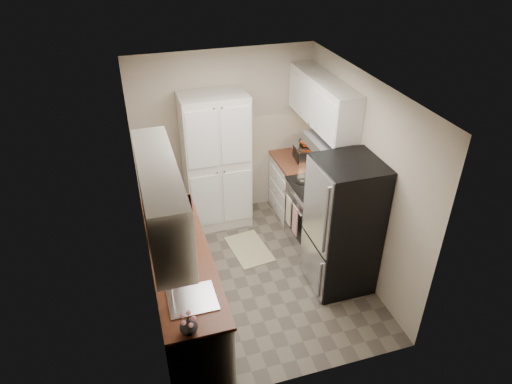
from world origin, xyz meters
TOP-DOWN VIEW (x-y plane):
  - ground at (0.00, 0.00)m, footprint 3.20×3.20m
  - room_shell at (-0.02, -0.01)m, footprint 2.64×3.24m
  - pantry_cabinet at (-0.20, 1.32)m, footprint 0.90×0.55m
  - base_cabinet_left at (-0.99, -0.43)m, footprint 0.60×2.30m
  - countertop_left at (-0.99, -0.43)m, footprint 0.63×2.33m
  - base_cabinet_right at (0.99, 1.19)m, footprint 0.60×0.80m
  - countertop_right at (0.99, 1.19)m, footprint 0.63×0.83m
  - electric_range at (0.97, 0.39)m, footprint 0.71×0.78m
  - refrigerator at (0.94, -0.41)m, footprint 0.70×0.72m
  - microwave at (-0.96, -0.04)m, footprint 0.43×0.59m
  - wine_bottle at (-1.14, 0.36)m, footprint 0.09×0.09m
  - flower_vase at (-1.08, -1.52)m, footprint 0.17×0.17m
  - cutting_board at (-0.88, 0.70)m, footprint 0.10×0.20m
  - toaster_oven at (1.09, 1.13)m, footprint 0.36×0.43m
  - fruit_basket at (1.11, 1.14)m, footprint 0.27×0.27m
  - kitchen_mat at (0.05, 0.51)m, footprint 0.56×0.81m

SIDE VIEW (x-z plane):
  - ground at x=0.00m, z-range 0.00..0.00m
  - kitchen_mat at x=0.05m, z-range 0.00..0.01m
  - base_cabinet_left at x=-0.99m, z-range 0.00..0.88m
  - base_cabinet_right at x=0.99m, z-range 0.00..0.88m
  - electric_range at x=0.97m, z-range -0.09..1.04m
  - refrigerator at x=0.94m, z-range 0.00..1.70m
  - countertop_left at x=-0.99m, z-range 0.88..0.92m
  - countertop_right at x=0.99m, z-range 0.88..0.92m
  - pantry_cabinet at x=-0.20m, z-range 0.00..2.00m
  - flower_vase at x=-1.08m, z-range 0.92..1.08m
  - toaster_oven at x=1.09m, z-range 0.92..1.15m
  - cutting_board at x=-0.88m, z-range 0.92..1.18m
  - microwave at x=-0.96m, z-range 0.92..1.23m
  - wine_bottle at x=-1.14m, z-range 0.92..1.26m
  - fruit_basket at x=1.11m, z-range 1.15..1.27m
  - room_shell at x=-0.02m, z-range 0.37..2.89m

